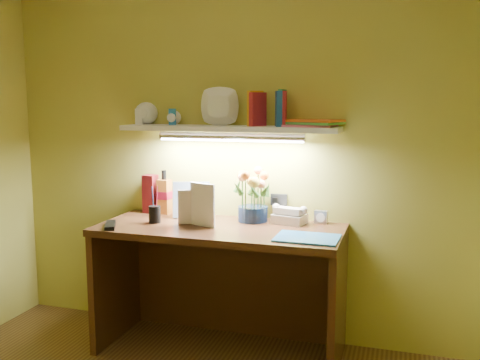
% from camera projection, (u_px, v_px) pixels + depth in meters
% --- Properties ---
extents(desk, '(1.40, 0.60, 0.75)m').
position_uv_depth(desk, '(220.00, 290.00, 3.10)').
color(desk, '#38200F').
rests_on(desk, ground).
extents(flower_bouquet, '(0.22, 0.22, 0.31)m').
position_uv_depth(flower_bouquet, '(253.00, 195.00, 3.16)').
color(flower_bouquet, '#0F1E3C').
rests_on(flower_bouquet, desk).
extents(telephone, '(0.21, 0.17, 0.11)m').
position_uv_depth(telephone, '(290.00, 214.00, 3.12)').
color(telephone, beige).
rests_on(telephone, desk).
extents(desk_clock, '(0.08, 0.04, 0.08)m').
position_uv_depth(desk_clock, '(321.00, 217.00, 3.12)').
color(desk_clock, '#A9A9AD').
rests_on(desk_clock, desk).
extents(whisky_bottle, '(0.08, 0.08, 0.28)m').
position_uv_depth(whisky_bottle, '(164.00, 192.00, 3.38)').
color(whisky_bottle, '#C36824').
rests_on(whisky_bottle, desk).
extents(whisky_box, '(0.08, 0.08, 0.24)m').
position_uv_depth(whisky_box, '(150.00, 194.00, 3.42)').
color(whisky_box, '#580E12').
rests_on(whisky_box, desk).
extents(pen_cup, '(0.09, 0.09, 0.17)m').
position_uv_depth(pen_cup, '(154.00, 209.00, 3.13)').
color(pen_cup, black).
rests_on(pen_cup, desk).
extents(art_card, '(0.22, 0.11, 0.22)m').
position_uv_depth(art_card, '(191.00, 200.00, 3.27)').
color(art_card, white).
rests_on(art_card, desk).
extents(tv_remote, '(0.14, 0.20, 0.02)m').
position_uv_depth(tv_remote, '(110.00, 225.00, 3.03)').
color(tv_remote, black).
rests_on(tv_remote, desk).
extents(blue_folder, '(0.33, 0.24, 0.01)m').
position_uv_depth(blue_folder, '(307.00, 238.00, 2.77)').
color(blue_folder, '#277CC7').
rests_on(blue_folder, desk).
extents(desk_book_a, '(0.15, 0.08, 0.20)m').
position_uv_depth(desk_book_a, '(178.00, 207.00, 3.08)').
color(desk_book_a, silver).
rests_on(desk_book_a, desk).
extents(desk_book_b, '(0.18, 0.09, 0.25)m').
position_uv_depth(desk_book_b, '(190.00, 203.00, 3.09)').
color(desk_book_b, white).
rests_on(desk_book_b, desk).
extents(wall_shelf, '(1.32, 0.32, 0.24)m').
position_uv_depth(wall_shelf, '(232.00, 122.00, 3.13)').
color(wall_shelf, white).
rests_on(wall_shelf, ground).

